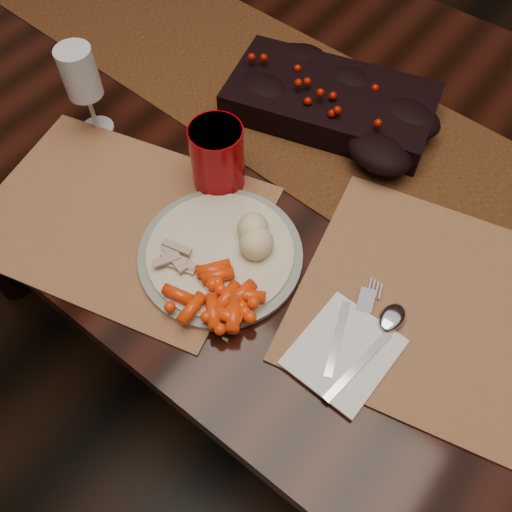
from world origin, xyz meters
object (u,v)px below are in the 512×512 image
Objects in this scene: dining_table at (333,274)px; napkin at (344,352)px; baby_carrots at (216,296)px; mashed_potatoes at (252,236)px; placemat_main at (473,321)px; dinner_plate at (220,253)px; turkey_shreds at (174,256)px; centerpiece at (331,98)px; wine_glass at (86,92)px; red_cup at (217,157)px.

napkin is (0.17, -0.31, 0.38)m from dining_table.
mashed_potatoes is (-0.02, 0.10, 0.01)m from baby_carrots.
placemat_main is 1.97× the size of dinner_plate.
turkey_shreds is at bearing -170.99° from napkin.
turkey_shreds is at bearing -129.35° from mashed_potatoes.
centerpiece is at bearing 127.96° from napkin.
wine_glass is (-0.58, 0.09, 0.08)m from napkin.
dining_table is 5.03× the size of centerpiece.
turkey_shreds is (-0.09, 0.01, -0.00)m from baby_carrots.
turkey_shreds is at bearing -89.90° from centerpiece.
mashed_potatoes reaches higher than placemat_main.
dining_table is 21.44× the size of mashed_potatoes.
mashed_potatoes is (0.07, -0.32, 0.00)m from centerpiece.
dinner_plate reaches higher than dining_table.
placemat_main is at bearing 17.31° from mashed_potatoes.
centerpiece is 0.36m from dinner_plate.
dinner_plate is 0.08m from baby_carrots.
centerpiece is 5.05× the size of turkey_shreds.
napkin is 0.85× the size of wine_glass.
red_cup reaches higher than napkin.
baby_carrots reaches higher than turkey_shreds.
red_cup is (-0.10, 0.11, 0.05)m from dinner_plate.
centerpiece reaches higher than dining_table.
napkin is at bearing -8.93° from wine_glass.
baby_carrots reaches higher than dining_table.
napkin is 1.21× the size of red_cup.
wine_glass is at bearing 172.24° from placemat_main.
wine_glass reaches higher than placemat_main.
mashed_potatoes is (-0.32, -0.10, 0.04)m from placemat_main.
baby_carrots is at bearing -77.80° from centerpiece.
baby_carrots is (0.05, -0.07, 0.02)m from dinner_plate.
mashed_potatoes is 0.51× the size of wine_glass.
centerpiece is at bearing 77.96° from red_cup.
dinner_plate is at bearing 126.26° from baby_carrots.
dining_table is 0.54m from turkey_shreds.
wine_glass is at bearing 174.40° from mashed_potatoes.
red_cup reaches higher than dining_table.
turkey_shreds is 0.61× the size of red_cup.
centerpiece is at bearing 148.50° from dining_table.
centerpiece is 0.33m from mashed_potatoes.
dinner_plate reaches higher than placemat_main.
turkey_shreds is 0.18m from red_cup.
centerpiece reaches higher than turkey_shreds.
wine_glass is (-0.35, 0.07, 0.07)m from dinner_plate.
turkey_shreds is at bearing -107.14° from dining_table.
dinner_plate is at bearing -171.51° from placemat_main.
mashed_potatoes is at bearing 166.59° from napkin.
mashed_potatoes is 0.15m from red_cup.
placemat_main is at bearing 5.09° from wine_glass.
placemat_main is 0.19m from napkin.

